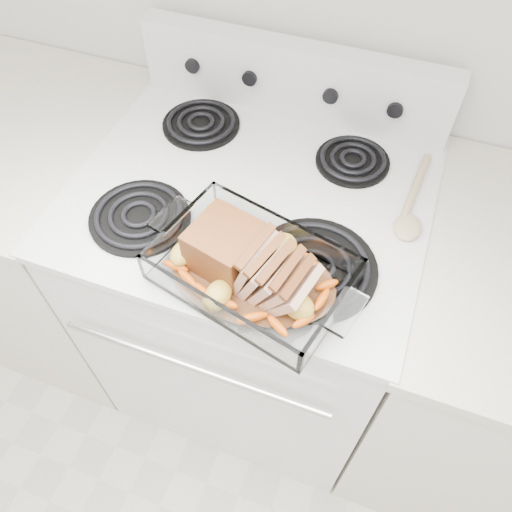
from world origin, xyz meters
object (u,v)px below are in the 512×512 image
(counter_right, at_px, (484,373))
(baking_dish, at_px, (252,273))
(electric_range, at_px, (252,297))
(pork_roast, at_px, (240,259))
(counter_left, at_px, (60,239))

(counter_right, bearing_deg, baking_dish, -158.45)
(electric_range, bearing_deg, pork_roast, -74.15)
(pork_roast, bearing_deg, baking_dish, 7.72)
(counter_left, distance_m, counter_right, 1.33)
(baking_dish, xyz_separation_m, pork_roast, (-0.02, -0.00, 0.03))
(pork_roast, bearing_deg, electric_range, 113.56)
(pork_roast, bearing_deg, counter_left, 170.40)
(counter_left, relative_size, counter_right, 1.00)
(electric_range, relative_size, counter_left, 1.20)
(electric_range, bearing_deg, counter_right, -0.10)
(electric_range, height_order, counter_left, electric_range)
(counter_left, xyz_separation_m, pork_roast, (0.73, -0.23, 0.53))
(counter_left, relative_size, pork_roast, 3.84)
(counter_right, bearing_deg, pork_roast, -159.22)
(electric_range, height_order, pork_roast, electric_range)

